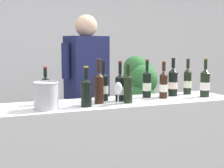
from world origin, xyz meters
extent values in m
cube|color=white|center=(0.00, 2.60, 1.40)|extent=(8.00, 0.10, 2.80)
cube|color=white|center=(0.00, 0.00, 0.47)|extent=(2.05, 0.53, 0.93)
cylinder|color=black|center=(-0.60, 0.09, 1.03)|extent=(0.08, 0.08, 0.19)
cone|color=black|center=(-0.60, 0.09, 1.14)|extent=(0.08, 0.08, 0.03)
cylinder|color=black|center=(-0.60, 0.09, 1.19)|extent=(0.03, 0.03, 0.07)
cylinder|color=maroon|center=(-0.60, 0.09, 1.23)|extent=(0.03, 0.03, 0.01)
cylinder|color=silver|center=(-0.60, 0.09, 1.02)|extent=(0.08, 0.08, 0.07)
cylinder|color=black|center=(0.04, -0.09, 1.04)|extent=(0.07, 0.07, 0.21)
cone|color=black|center=(0.04, -0.09, 1.15)|extent=(0.07, 0.07, 0.03)
cylinder|color=black|center=(0.04, -0.09, 1.21)|extent=(0.03, 0.03, 0.08)
cylinder|color=#333338|center=(0.04, -0.09, 1.25)|extent=(0.03, 0.03, 0.01)
cylinder|color=black|center=(-0.19, -0.03, 1.04)|extent=(0.08, 0.08, 0.22)
cone|color=black|center=(-0.19, -0.03, 1.17)|extent=(0.08, 0.08, 0.04)
cylinder|color=black|center=(-0.19, -0.03, 1.24)|extent=(0.03, 0.03, 0.10)
cylinder|color=#333338|center=(-0.19, -0.03, 1.29)|extent=(0.04, 0.04, 0.01)
cylinder|color=black|center=(0.82, -0.06, 1.04)|extent=(0.08, 0.08, 0.22)
cone|color=black|center=(0.82, -0.06, 1.17)|extent=(0.08, 0.08, 0.04)
cylinder|color=black|center=(0.82, -0.06, 1.23)|extent=(0.03, 0.03, 0.09)
cylinder|color=#B79333|center=(0.82, -0.06, 1.28)|extent=(0.03, 0.03, 0.01)
cylinder|color=white|center=(0.82, -0.06, 1.03)|extent=(0.09, 0.09, 0.07)
cylinder|color=black|center=(0.57, 0.09, 1.04)|extent=(0.08, 0.08, 0.22)
cone|color=black|center=(0.57, 0.09, 1.17)|extent=(0.08, 0.08, 0.04)
cylinder|color=black|center=(0.57, 0.09, 1.23)|extent=(0.03, 0.03, 0.08)
cylinder|color=black|center=(0.57, 0.09, 1.28)|extent=(0.04, 0.04, 0.01)
cylinder|color=silver|center=(0.57, 0.09, 1.03)|extent=(0.09, 0.09, 0.06)
cylinder|color=black|center=(-0.32, -0.12, 1.03)|extent=(0.08, 0.08, 0.19)
cone|color=black|center=(-0.32, -0.12, 1.14)|extent=(0.08, 0.08, 0.03)
cylinder|color=black|center=(-0.32, -0.12, 1.20)|extent=(0.03, 0.03, 0.08)
cylinder|color=#B79333|center=(-0.32, -0.12, 1.24)|extent=(0.04, 0.04, 0.01)
cylinder|color=black|center=(-0.11, 0.09, 1.04)|extent=(0.08, 0.08, 0.21)
cone|color=black|center=(-0.11, 0.09, 1.16)|extent=(0.08, 0.08, 0.03)
cylinder|color=black|center=(-0.11, 0.09, 1.22)|extent=(0.03, 0.03, 0.09)
cylinder|color=black|center=(-0.11, 0.09, 1.27)|extent=(0.03, 0.03, 0.01)
cylinder|color=silver|center=(-0.11, 0.09, 1.03)|extent=(0.08, 0.08, 0.07)
cylinder|color=black|center=(0.31, 0.11, 1.04)|extent=(0.08, 0.08, 0.21)
cone|color=black|center=(0.31, 0.11, 1.16)|extent=(0.08, 0.08, 0.03)
cylinder|color=black|center=(0.31, 0.11, 1.22)|extent=(0.03, 0.03, 0.09)
cylinder|color=maroon|center=(0.31, 0.11, 1.27)|extent=(0.03, 0.03, 0.01)
cylinder|color=silver|center=(0.31, 0.11, 1.03)|extent=(0.08, 0.08, 0.07)
cylinder|color=black|center=(0.01, 0.02, 1.03)|extent=(0.08, 0.08, 0.20)
cone|color=black|center=(0.01, 0.02, 1.15)|extent=(0.08, 0.08, 0.03)
cylinder|color=black|center=(0.01, 0.02, 1.21)|extent=(0.03, 0.03, 0.10)
cylinder|color=maroon|center=(0.01, 0.02, 1.27)|extent=(0.03, 0.03, 0.01)
cylinder|color=silver|center=(0.01, 0.02, 1.02)|extent=(0.08, 0.08, 0.07)
cylinder|color=black|center=(0.42, 0.01, 1.04)|extent=(0.07, 0.07, 0.20)
cone|color=black|center=(0.42, 0.01, 1.16)|extent=(0.07, 0.07, 0.04)
cylinder|color=black|center=(0.42, 0.01, 1.22)|extent=(0.03, 0.03, 0.08)
cylinder|color=#B79333|center=(0.42, 0.01, 1.26)|extent=(0.04, 0.04, 0.01)
cylinder|color=silver|center=(0.42, 0.01, 1.03)|extent=(0.07, 0.07, 0.07)
cylinder|color=black|center=(0.76, 0.13, 1.04)|extent=(0.07, 0.07, 0.21)
cone|color=black|center=(0.76, 0.13, 1.16)|extent=(0.07, 0.07, 0.04)
cylinder|color=black|center=(0.76, 0.13, 1.22)|extent=(0.03, 0.03, 0.08)
cylinder|color=#333338|center=(0.76, 0.13, 1.27)|extent=(0.03, 0.03, 0.01)
cylinder|color=#DCECC2|center=(0.76, 0.13, 1.03)|extent=(0.07, 0.07, 0.07)
cylinder|color=silver|center=(-0.07, -0.14, 0.94)|extent=(0.06, 0.06, 0.00)
cylinder|color=silver|center=(-0.07, -0.14, 0.98)|extent=(0.01, 0.01, 0.09)
ellipsoid|color=silver|center=(-0.07, -0.14, 1.07)|extent=(0.07, 0.07, 0.09)
ellipsoid|color=maroon|center=(-0.07, -0.14, 1.05)|extent=(0.05, 0.05, 0.03)
cylinder|color=silver|center=(-0.63, -0.11, 1.03)|extent=(0.18, 0.18, 0.19)
torus|color=silver|center=(-0.63, -0.11, 1.13)|extent=(0.19, 0.19, 0.01)
cube|color=black|center=(-0.09, 0.62, 0.43)|extent=(0.41, 0.33, 0.87)
cube|color=#191E47|center=(-0.09, 0.62, 1.18)|extent=(0.45, 0.34, 0.62)
sphere|color=#D8AD8C|center=(-0.09, 0.62, 1.59)|extent=(0.22, 0.22, 0.22)
cylinder|color=#191E47|center=(0.13, 0.69, 1.25)|extent=(0.08, 0.08, 0.34)
cylinder|color=#191E47|center=(-0.32, 0.55, 1.25)|extent=(0.08, 0.08, 0.34)
cylinder|color=brown|center=(0.77, 1.25, 0.16)|extent=(0.37, 0.37, 0.31)
sphere|color=#2D6B33|center=(0.78, 1.33, 1.10)|extent=(0.31, 0.31, 0.31)
sphere|color=#2D6B33|center=(0.77, 1.19, 0.73)|extent=(0.43, 0.43, 0.43)
sphere|color=#2D6B33|center=(0.77, 1.24, 0.74)|extent=(0.34, 0.34, 0.34)
sphere|color=#2D6B33|center=(0.87, 1.37, 1.07)|extent=(0.32, 0.32, 0.32)
sphere|color=#2D6B33|center=(0.84, 1.34, 0.99)|extent=(0.42, 0.42, 0.42)
sphere|color=#2D6B33|center=(0.81, 1.17, 0.96)|extent=(0.37, 0.37, 0.37)
cylinder|color=#4C3823|center=(0.77, 1.25, 0.61)|extent=(0.05, 0.05, 0.60)
camera|label=1|loc=(-1.06, -2.53, 1.42)|focal=53.31mm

